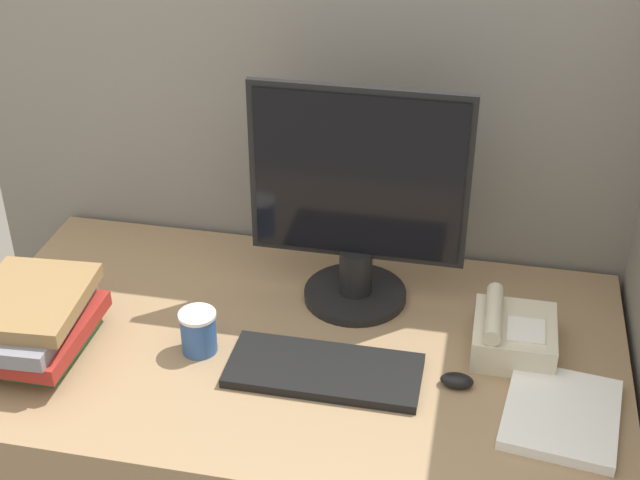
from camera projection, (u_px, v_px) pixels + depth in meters
name	position (u px, v px, depth m)	size (l,w,h in m)	color
cubicle_panel_rear	(332.00, 222.00, 2.26)	(1.81, 0.04, 1.65)	gray
desk	(295.00, 472.00, 2.12)	(1.41, 0.81, 0.78)	#937551
monitor	(357.00, 208.00, 1.93)	(0.48, 0.24, 0.51)	black
keyboard	(324.00, 371.00, 1.82)	(0.40, 0.17, 0.02)	black
mouse	(457.00, 380.00, 1.78)	(0.07, 0.04, 0.03)	black
coffee_cup	(199.00, 332.00, 1.86)	(0.08, 0.08, 0.10)	#335999
book_stack	(33.00, 321.00, 1.85)	(0.23, 0.30, 0.14)	#38723F
desk_telephone	(512.00, 335.00, 1.87)	(0.17, 0.19, 0.11)	beige
paper_pile	(561.00, 414.00, 1.70)	(0.24, 0.28, 0.02)	white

